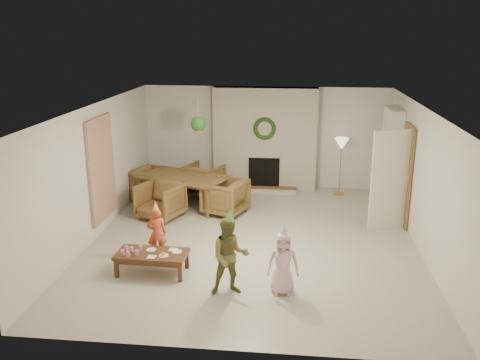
# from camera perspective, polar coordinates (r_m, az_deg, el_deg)

# --- Properties ---
(floor) EXTENTS (7.00, 7.00, 0.00)m
(floor) POSITION_cam_1_polar(r_m,az_deg,el_deg) (9.72, 1.52, -6.67)
(floor) COLOR #B7B29E
(floor) RESTS_ON ground
(ceiling) EXTENTS (7.00, 7.00, 0.00)m
(ceiling) POSITION_cam_1_polar(r_m,az_deg,el_deg) (9.04, 1.64, 8.07)
(ceiling) COLOR white
(ceiling) RESTS_ON wall_back
(wall_back) EXTENTS (7.00, 0.00, 7.00)m
(wall_back) POSITION_cam_1_polar(r_m,az_deg,el_deg) (12.69, 2.86, 4.78)
(wall_back) COLOR silver
(wall_back) RESTS_ON floor
(wall_front) EXTENTS (7.00, 0.00, 7.00)m
(wall_front) POSITION_cam_1_polar(r_m,az_deg,el_deg) (6.03, -1.16, -8.75)
(wall_front) COLOR silver
(wall_front) RESTS_ON floor
(wall_left) EXTENTS (0.00, 7.00, 7.00)m
(wall_left) POSITION_cam_1_polar(r_m,az_deg,el_deg) (9.99, -15.85, 0.92)
(wall_left) COLOR silver
(wall_left) RESTS_ON floor
(wall_right) EXTENTS (0.00, 7.00, 7.00)m
(wall_right) POSITION_cam_1_polar(r_m,az_deg,el_deg) (9.55, 19.81, -0.13)
(wall_right) COLOR silver
(wall_right) RESTS_ON floor
(fireplace_mass) EXTENTS (2.50, 0.40, 2.50)m
(fireplace_mass) POSITION_cam_1_polar(r_m,az_deg,el_deg) (12.50, 2.80, 4.59)
(fireplace_mass) COLOR #592217
(fireplace_mass) RESTS_ON floor
(fireplace_hearth) EXTENTS (1.60, 0.30, 0.12)m
(fireplace_hearth) POSITION_cam_1_polar(r_m,az_deg,el_deg) (12.46, 2.63, -1.10)
(fireplace_hearth) COLOR brown
(fireplace_hearth) RESTS_ON floor
(fireplace_firebox) EXTENTS (0.75, 0.12, 0.75)m
(fireplace_firebox) POSITION_cam_1_polar(r_m,az_deg,el_deg) (12.51, 2.70, 0.84)
(fireplace_firebox) COLOR black
(fireplace_firebox) RESTS_ON floor
(fireplace_wreath) EXTENTS (0.54, 0.10, 0.54)m
(fireplace_wreath) POSITION_cam_1_polar(r_m,az_deg,el_deg) (12.22, 2.76, 5.75)
(fireplace_wreath) COLOR #1B3A15
(fireplace_wreath) RESTS_ON fireplace_mass
(floor_lamp_base) EXTENTS (0.26, 0.26, 0.03)m
(floor_lamp_base) POSITION_cam_1_polar(r_m,az_deg,el_deg) (12.56, 10.98, -1.48)
(floor_lamp_base) COLOR gold
(floor_lamp_base) RESTS_ON floor
(floor_lamp_post) EXTENTS (0.03, 0.03, 1.24)m
(floor_lamp_post) POSITION_cam_1_polar(r_m,az_deg,el_deg) (12.38, 11.14, 1.28)
(floor_lamp_post) COLOR gold
(floor_lamp_post) RESTS_ON floor
(floor_lamp_shade) EXTENTS (0.33, 0.33, 0.28)m
(floor_lamp_shade) POSITION_cam_1_polar(r_m,az_deg,el_deg) (12.24, 11.29, 3.98)
(floor_lamp_shade) COLOR beige
(floor_lamp_shade) RESTS_ON floor_lamp_post
(bookshelf_carcass) EXTENTS (0.30, 1.00, 2.20)m
(bookshelf_carcass) POSITION_cam_1_polar(r_m,az_deg,el_deg) (11.73, 16.48, 2.39)
(bookshelf_carcass) COLOR white
(bookshelf_carcass) RESTS_ON floor
(bookshelf_shelf_a) EXTENTS (0.30, 0.92, 0.03)m
(bookshelf_shelf_a) POSITION_cam_1_polar(r_m,az_deg,el_deg) (11.90, 16.13, -0.65)
(bookshelf_shelf_a) COLOR white
(bookshelf_shelf_a) RESTS_ON bookshelf_carcass
(bookshelf_shelf_b) EXTENTS (0.30, 0.92, 0.03)m
(bookshelf_shelf_b) POSITION_cam_1_polar(r_m,az_deg,el_deg) (11.79, 16.29, 1.21)
(bookshelf_shelf_b) COLOR white
(bookshelf_shelf_b) RESTS_ON bookshelf_carcass
(bookshelf_shelf_c) EXTENTS (0.30, 0.92, 0.03)m
(bookshelf_shelf_c) POSITION_cam_1_polar(r_m,az_deg,el_deg) (11.70, 16.44, 3.10)
(bookshelf_shelf_c) COLOR white
(bookshelf_shelf_c) RESTS_ON bookshelf_carcass
(bookshelf_shelf_d) EXTENTS (0.30, 0.92, 0.03)m
(bookshelf_shelf_d) POSITION_cam_1_polar(r_m,az_deg,el_deg) (11.61, 16.60, 5.02)
(bookshelf_shelf_d) COLOR white
(bookshelf_shelf_d) RESTS_ON bookshelf_carcass
(books_row_lower) EXTENTS (0.20, 0.40, 0.24)m
(books_row_lower) POSITION_cam_1_polar(r_m,az_deg,el_deg) (11.71, 16.21, -0.20)
(books_row_lower) COLOR #953F1B
(books_row_lower) RESTS_ON bookshelf_shelf_a
(books_row_mid) EXTENTS (0.20, 0.44, 0.24)m
(books_row_mid) POSITION_cam_1_polar(r_m,az_deg,el_deg) (11.80, 16.21, 1.93)
(books_row_mid) COLOR navy
(books_row_mid) RESTS_ON bookshelf_shelf_b
(books_row_upper) EXTENTS (0.20, 0.36, 0.22)m
(books_row_upper) POSITION_cam_1_polar(r_m,az_deg,el_deg) (11.57, 16.48, 3.62)
(books_row_upper) COLOR gold
(books_row_upper) RESTS_ON bookshelf_shelf_c
(door_frame) EXTENTS (0.05, 0.86, 2.04)m
(door_frame) POSITION_cam_1_polar(r_m,az_deg,el_deg) (10.73, 18.06, 0.52)
(door_frame) COLOR brown
(door_frame) RESTS_ON floor
(door_leaf) EXTENTS (0.77, 0.32, 2.00)m
(door_leaf) POSITION_cam_1_polar(r_m,az_deg,el_deg) (10.30, 16.39, -0.10)
(door_leaf) COLOR beige
(door_leaf) RESTS_ON floor
(curtain_panel) EXTENTS (0.06, 1.20, 2.00)m
(curtain_panel) POSITION_cam_1_polar(r_m,az_deg,el_deg) (10.15, -15.23, 1.22)
(curtain_panel) COLOR #CAA98F
(curtain_panel) RESTS_ON wall_left
(dining_table) EXTENTS (2.22, 1.73, 0.69)m
(dining_table) POSITION_cam_1_polar(r_m,az_deg,el_deg) (11.48, -6.36, -1.26)
(dining_table) COLOR brown
(dining_table) RESTS_ON floor
(dining_chair_near) EXTENTS (1.06, 1.07, 0.76)m
(dining_chair_near) POSITION_cam_1_polar(r_m,az_deg,el_deg) (10.80, -8.91, -2.30)
(dining_chair_near) COLOR brown
(dining_chair_near) RESTS_ON floor
(dining_chair_far) EXTENTS (1.06, 1.07, 0.76)m
(dining_chair_far) POSITION_cam_1_polar(r_m,az_deg,el_deg) (12.15, -4.11, -0.01)
(dining_chair_far) COLOR brown
(dining_chair_far) RESTS_ON floor
(dining_chair_left) EXTENTS (1.07, 1.06, 0.76)m
(dining_chair_left) POSITION_cam_1_polar(r_m,az_deg,el_deg) (11.95, -9.79, -0.50)
(dining_chair_left) COLOR brown
(dining_chair_left) RESTS_ON floor
(dining_chair_right) EXTENTS (1.07, 1.06, 0.76)m
(dining_chair_right) POSITION_cam_1_polar(r_m,az_deg,el_deg) (10.92, -1.68, -1.89)
(dining_chair_right) COLOR brown
(dining_chair_right) RESTS_ON floor
(hanging_plant_cord) EXTENTS (0.01, 0.01, 0.70)m
(hanging_plant_cord) POSITION_cam_1_polar(r_m,az_deg,el_deg) (10.73, -4.72, 7.47)
(hanging_plant_cord) COLOR tan
(hanging_plant_cord) RESTS_ON ceiling
(hanging_plant_pot) EXTENTS (0.16, 0.16, 0.12)m
(hanging_plant_pot) POSITION_cam_1_polar(r_m,az_deg,el_deg) (10.79, -4.68, 5.64)
(hanging_plant_pot) COLOR #A26334
(hanging_plant_pot) RESTS_ON hanging_plant_cord
(hanging_plant_foliage) EXTENTS (0.32, 0.32, 0.32)m
(hanging_plant_foliage) POSITION_cam_1_polar(r_m,az_deg,el_deg) (10.77, -4.69, 6.26)
(hanging_plant_foliage) COLOR #1B501A
(hanging_plant_foliage) RESTS_ON hanging_plant_pot
(coffee_table_top) EXTENTS (1.17, 0.61, 0.05)m
(coffee_table_top) POSITION_cam_1_polar(r_m,az_deg,el_deg) (8.46, -9.82, -8.17)
(coffee_table_top) COLOR #4D2D19
(coffee_table_top) RESTS_ON floor
(coffee_table_apron) EXTENTS (1.08, 0.52, 0.07)m
(coffee_table_apron) POSITION_cam_1_polar(r_m,az_deg,el_deg) (8.49, -9.80, -8.55)
(coffee_table_apron) COLOR #4D2D19
(coffee_table_apron) RESTS_ON floor
(coffee_leg_fl) EXTENTS (0.06, 0.06, 0.30)m
(coffee_leg_fl) POSITION_cam_1_polar(r_m,az_deg,el_deg) (8.50, -13.64, -9.59)
(coffee_leg_fl) COLOR #4D2D19
(coffee_leg_fl) RESTS_ON floor
(coffee_leg_fr) EXTENTS (0.06, 0.06, 0.30)m
(coffee_leg_fr) POSITION_cam_1_polar(r_m,az_deg,el_deg) (8.20, -6.72, -10.24)
(coffee_leg_fr) COLOR #4D2D19
(coffee_leg_fr) RESTS_ON floor
(coffee_leg_bl) EXTENTS (0.06, 0.06, 0.30)m
(coffee_leg_bl) POSITION_cam_1_polar(r_m,az_deg,el_deg) (8.90, -12.55, -8.31)
(coffee_leg_bl) COLOR #4D2D19
(coffee_leg_bl) RESTS_ON floor
(coffee_leg_br) EXTENTS (0.06, 0.06, 0.30)m
(coffee_leg_br) POSITION_cam_1_polar(r_m,az_deg,el_deg) (8.60, -5.94, -8.87)
(coffee_leg_br) COLOR #4D2D19
(coffee_leg_br) RESTS_ON floor
(cup_a) EXTENTS (0.06, 0.06, 0.08)m
(cup_a) POSITION_cam_1_polar(r_m,az_deg,el_deg) (8.46, -12.99, -7.87)
(cup_a) COLOR silver
(cup_a) RESTS_ON coffee_table_top
(cup_b) EXTENTS (0.06, 0.06, 0.08)m
(cup_b) POSITION_cam_1_polar(r_m,az_deg,el_deg) (8.61, -12.58, -7.40)
(cup_b) COLOR silver
(cup_b) RESTS_ON coffee_table_top
(cup_c) EXTENTS (0.06, 0.06, 0.08)m
(cup_c) POSITION_cam_1_polar(r_m,az_deg,el_deg) (8.39, -12.41, -8.05)
(cup_c) COLOR silver
(cup_c) RESTS_ON coffee_table_top
(cup_d) EXTENTS (0.06, 0.06, 0.08)m
(cup_d) POSITION_cam_1_polar(r_m,az_deg,el_deg) (8.54, -12.01, -7.57)
(cup_d) COLOR silver
(cup_d) RESTS_ON coffee_table_top
(cup_e) EXTENTS (0.06, 0.06, 0.08)m
(cup_e) POSITION_cam_1_polar(r_m,az_deg,el_deg) (8.41, -11.45, -7.93)
(cup_e) COLOR silver
(cup_e) RESTS_ON coffee_table_top
(cup_f) EXTENTS (0.06, 0.06, 0.08)m
(cup_f) POSITION_cam_1_polar(r_m,az_deg,el_deg) (8.56, -11.06, -7.45)
(cup_f) COLOR silver
(cup_f) RESTS_ON coffee_table_top
(plate_a) EXTENTS (0.16, 0.16, 0.01)m
(plate_a) POSITION_cam_1_polar(r_m,az_deg,el_deg) (8.55, -9.90, -7.67)
(plate_a) COLOR white
(plate_a) RESTS_ON coffee_table_top
(plate_b) EXTENTS (0.16, 0.16, 0.01)m
(plate_b) POSITION_cam_1_polar(r_m,az_deg,el_deg) (8.31, -8.54, -8.35)
(plate_b) COLOR white
(plate_b) RESTS_ON coffee_table_top
(plate_c) EXTENTS (0.16, 0.16, 0.01)m
(plate_c) POSITION_cam_1_polar(r_m,az_deg,el_deg) (8.42, -7.04, -7.95)
(plate_c) COLOR white
(plate_c) RESTS_ON coffee_table_top
(food_scoop) EXTENTS (0.06, 0.06, 0.06)m
(food_scoop) POSITION_cam_1_polar(r_m,az_deg,el_deg) (8.30, -8.55, -8.13)
(food_scoop) COLOR tan
(food_scoop) RESTS_ON plate_b
(napkin_left) EXTENTS (0.14, 0.14, 0.01)m
(napkin_left) POSITION_cam_1_polar(r_m,az_deg,el_deg) (8.30, -9.86, -8.46)
(napkin_left) COLOR #F1B2C2
(napkin_left) RESTS_ON coffee_table_top
(napkin_right) EXTENTS (0.14, 0.14, 0.01)m
(napkin_right) POSITION_cam_1_polar(r_m,az_deg,el_deg) (8.50, -7.50, -7.71)
(napkin_right) COLOR #F1B2C2
(napkin_right) RESTS_ON coffee_table_top
(child_red) EXTENTS (0.39, 0.32, 0.92)m
(child_red) POSITION_cam_1_polar(r_m,az_deg,el_deg) (8.91, -9.28, -5.92)
(child_red) COLOR #B54126
(child_red) RESTS_ON floor
(party_hat_red) EXTENTS (0.13, 0.13, 0.17)m
(party_hat_red) POSITION_cam_1_polar(r_m,az_deg,el_deg) (8.73, -9.43, -2.90)
(party_hat_red) COLOR #F4BE51
(party_hat_red) RESTS_ON child_red
(child_plaid) EXTENTS (0.66, 0.57, 1.19)m
(child_plaid) POSITION_cam_1_polar(r_m,az_deg,el_deg) (7.63, -1.14, -8.54)
(child_plaid) COLOR #975A29
(child_plaid) RESTS_ON floor
(party_hat_plaid) EXTENTS (0.16, 0.16, 0.19)m
(party_hat_plaid) POSITION_cam_1_polar(r_m,az_deg,el_deg) (7.38, -1.17, -4.05)
(party_hat_plaid) COLOR #54C456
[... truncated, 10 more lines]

